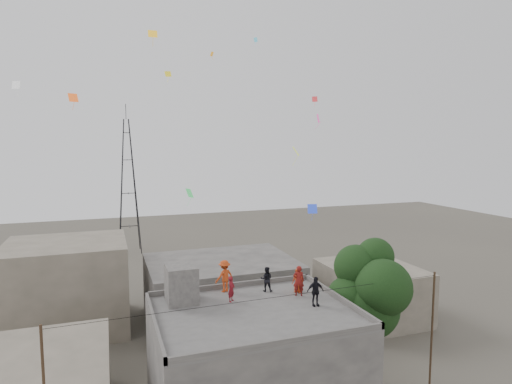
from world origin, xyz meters
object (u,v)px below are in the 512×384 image
tree (370,291)px  person_dark_adult (315,291)px  transmission_tower (128,186)px  stair_head_box (181,284)px  person_red_adult (299,281)px

tree → person_dark_adult: size_ratio=5.80×
transmission_tower → tree: bearing=-73.9°
stair_head_box → person_dark_adult: size_ratio=1.27×
stair_head_box → tree: tree is taller
tree → person_dark_adult: (-4.03, -0.92, 0.78)m
tree → transmission_tower: size_ratio=0.45×
transmission_tower → person_red_adult: transmission_tower is taller
tree → person_red_adult: size_ratio=5.29×
tree → transmission_tower: (-11.37, 39.40, 2.97)m
stair_head_box → transmission_tower: (-0.80, 37.40, 1.97)m
tree → person_dark_adult: bearing=-167.1°
tree → person_red_adult: tree is taller
transmission_tower → stair_head_box: bearing=-88.8°
tree → person_red_adult: (-4.20, 0.77, 0.86)m
transmission_tower → person_dark_adult: transmission_tower is taller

